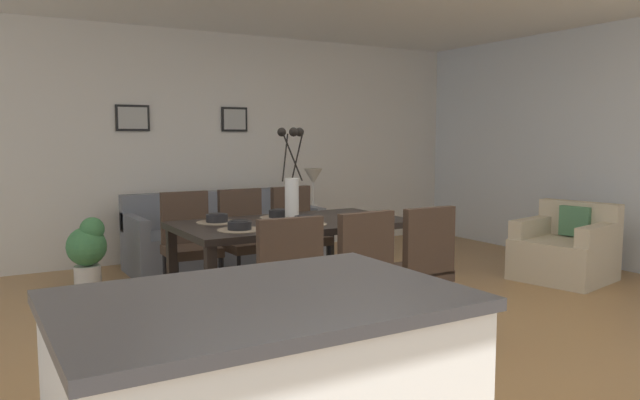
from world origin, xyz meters
name	(u,v)px	position (x,y,z in m)	size (l,w,h in m)	color
ground_plane	(347,331)	(0.00, 0.00, 0.00)	(9.00, 9.00, 0.00)	#A87A47
back_wall_panel	(195,145)	(0.00, 3.25, 1.30)	(9.00, 0.10, 2.60)	silver
side_window_wall	(615,146)	(3.65, 0.40, 1.30)	(0.10, 6.30, 2.60)	white
dining_table	(292,230)	(-0.13, 0.61, 0.67)	(1.80, 0.99, 0.74)	black
dining_chair_near_left	(283,280)	(-0.66, -0.28, 0.51)	(0.47, 0.47, 0.92)	#3D2D23
dining_chair_near_right	(189,239)	(-0.67, 1.51, 0.51)	(0.45, 0.45, 0.92)	#3D2D23
dining_chair_far_left	(356,271)	(-0.12, -0.29, 0.51)	(0.46, 0.46, 0.92)	#3D2D23
dining_chair_far_right	(245,234)	(-0.14, 1.50, 0.51)	(0.45, 0.45, 0.92)	#3D2D23
dining_chair_mid_left	(418,263)	(0.41, -0.30, 0.51)	(0.44, 0.44, 0.92)	#3D2D23
dining_chair_mid_right	(297,230)	(0.40, 1.51, 0.51)	(0.47, 0.47, 0.92)	#3D2D23
centerpiece_vase	(292,185)	(-0.13, 0.61, 1.02)	(0.21, 0.23, 0.73)	white
placemat_near_left	(240,230)	(-0.67, 0.39, 0.74)	(0.32, 0.32, 0.01)	#7F705B
bowl_near_left	(240,225)	(-0.67, 0.39, 0.78)	(0.17, 0.17, 0.07)	black
placemat_near_right	(217,222)	(-0.67, 0.83, 0.74)	(0.32, 0.32, 0.01)	#7F705B
bowl_near_right	(217,217)	(-0.67, 0.83, 0.78)	(0.17, 0.17, 0.07)	black
placemat_far_left	(306,224)	(-0.13, 0.39, 0.74)	(0.32, 0.32, 0.01)	#7F705B
bowl_far_left	(306,219)	(-0.13, 0.39, 0.78)	(0.17, 0.17, 0.07)	black
placemat_far_right	(279,218)	(-0.13, 0.83, 0.74)	(0.32, 0.32, 0.01)	#7F705B
bowl_far_right	(279,213)	(-0.13, 0.83, 0.78)	(0.17, 0.17, 0.07)	black
sofa	(224,241)	(0.06, 2.53, 0.28)	(2.02, 0.84, 0.80)	slate
side_table	(313,234)	(1.18, 2.55, 0.26)	(0.36, 0.36, 0.52)	black
table_lamp	(313,180)	(1.18, 2.55, 0.89)	(0.22, 0.22, 0.51)	beige
armchair	(566,251)	(2.74, 0.26, 0.29)	(0.95, 0.95, 0.75)	beige
framed_picture_left	(133,118)	(-0.72, 3.18, 1.60)	(0.36, 0.03, 0.28)	black
framed_picture_center	(234,119)	(0.47, 3.18, 1.60)	(0.32, 0.03, 0.29)	black
potted_plant	(88,249)	(-1.39, 2.23, 0.37)	(0.36, 0.36, 0.67)	silver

